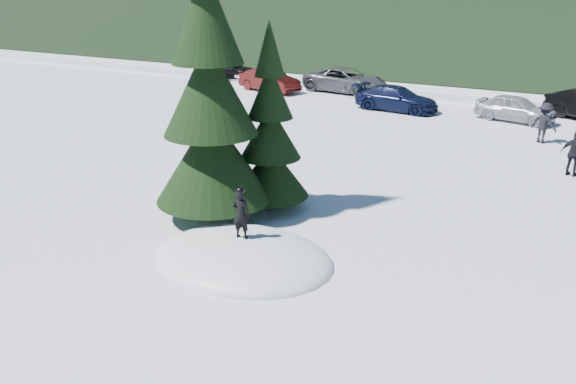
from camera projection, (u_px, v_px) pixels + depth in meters
The scene contains 12 objects.
ground at pixel (244, 259), 13.45m from camera, with size 200.00×200.00×0.00m, color white.
snow_mound at pixel (244, 259), 13.45m from camera, with size 4.48×3.52×0.96m, color white.
spruce_tall at pixel (210, 101), 14.80m from camera, with size 3.20×3.20×8.60m.
spruce_short at pixel (270, 139), 15.89m from camera, with size 2.20×2.20×5.37m.
child_skier at pixel (241, 214), 13.28m from camera, with size 0.45×0.29×1.22m, color black.
adult_1 at pixel (575, 154), 19.13m from camera, with size 0.93×0.39×1.59m, color black.
adult_2 at pixel (544, 123), 23.23m from camera, with size 1.09×0.63×1.69m, color black.
car_0 at pixel (228, 69), 39.21m from camera, with size 1.77×4.40×1.50m, color black.
car_1 at pixel (269, 80), 34.80m from camera, with size 1.47×4.21×1.39m, color #3F0C0B.
car_2 at pixel (346, 80), 34.50m from camera, with size 2.44×5.29×1.47m, color #4D4F55.
car_3 at pixel (397, 98), 29.39m from camera, with size 1.79×4.40×1.28m, color black.
car_4 at pixel (515, 108), 27.04m from camera, with size 1.51×3.74×1.27m, color #9D9FA6.
Camera 1 is at (6.93, -9.94, 6.15)m, focal length 35.00 mm.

